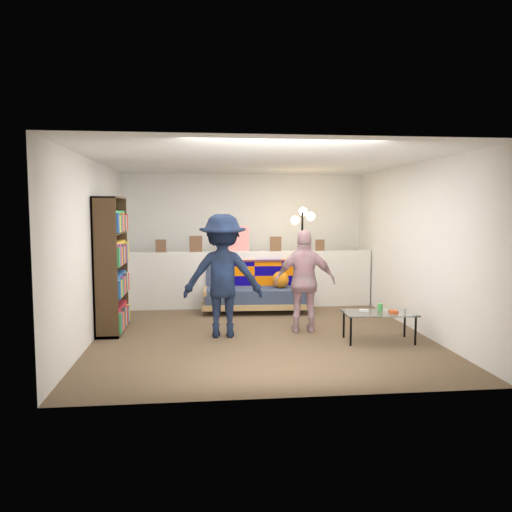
# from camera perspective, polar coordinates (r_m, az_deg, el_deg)

# --- Properties ---
(ground) EXTENTS (5.00, 5.00, 0.00)m
(ground) POSITION_cam_1_polar(r_m,az_deg,el_deg) (7.18, 0.35, -8.68)
(ground) COLOR brown
(ground) RESTS_ON ground
(room_shell) EXTENTS (4.60, 5.05, 2.45)m
(room_shell) POSITION_cam_1_polar(r_m,az_deg,el_deg) (7.43, -0.06, 4.83)
(room_shell) COLOR silver
(room_shell) RESTS_ON ground
(half_wall_ledge) EXTENTS (4.45, 0.15, 1.00)m
(half_wall_ledge) POSITION_cam_1_polar(r_m,az_deg,el_deg) (8.84, -0.99, -2.71)
(half_wall_ledge) COLOR silver
(half_wall_ledge) RESTS_ON ground
(ledge_decor) EXTENTS (2.97, 0.02, 0.45)m
(ledge_decor) POSITION_cam_1_polar(r_m,az_deg,el_deg) (8.73, -2.47, 1.66)
(ledge_decor) COLOR brown
(ledge_decor) RESTS_ON half_wall_ledge
(futon_sofa) EXTENTS (1.82, 0.95, 0.77)m
(futon_sofa) POSITION_cam_1_polar(r_m,az_deg,el_deg) (8.55, 0.02, -3.95)
(futon_sofa) COLOR tan
(futon_sofa) RESTS_ON ground
(bookshelf) EXTENTS (0.32, 0.96, 1.91)m
(bookshelf) POSITION_cam_1_polar(r_m,az_deg,el_deg) (7.37, -16.21, -1.47)
(bookshelf) COLOR #322010
(bookshelf) RESTS_ON ground
(coffee_table) EXTENTS (0.97, 0.57, 0.48)m
(coffee_table) POSITION_cam_1_polar(r_m,az_deg,el_deg) (6.81, 13.92, -6.46)
(coffee_table) COLOR black
(coffee_table) RESTS_ON ground
(floor_lamp) EXTENTS (0.39, 0.32, 1.77)m
(floor_lamp) POSITION_cam_1_polar(r_m,az_deg,el_deg) (8.60, 5.34, 2.12)
(floor_lamp) COLOR black
(floor_lamp) RESTS_ON ground
(person_left) EXTENTS (1.12, 0.70, 1.68)m
(person_left) POSITION_cam_1_polar(r_m,az_deg,el_deg) (6.82, -3.81, -2.26)
(person_left) COLOR black
(person_left) RESTS_ON ground
(person_right) EXTENTS (0.89, 0.46, 1.45)m
(person_right) POSITION_cam_1_polar(r_m,az_deg,el_deg) (7.08, 5.62, -2.90)
(person_right) COLOR pink
(person_right) RESTS_ON ground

